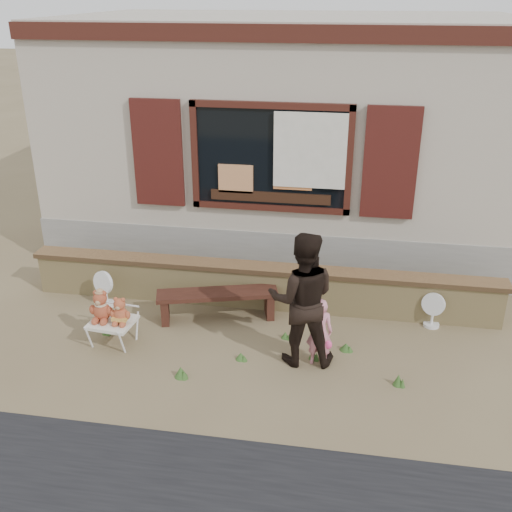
% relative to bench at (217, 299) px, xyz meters
% --- Properties ---
extents(ground, '(80.00, 80.00, 0.00)m').
position_rel_bench_xyz_m(ground, '(0.55, -0.49, -0.32)').
color(ground, brown).
rests_on(ground, ground).
extents(shopfront, '(8.04, 5.13, 4.00)m').
position_rel_bench_xyz_m(shopfront, '(0.55, 4.00, 1.67)').
color(shopfront, '#A29583').
rests_on(shopfront, ground).
extents(brick_wall, '(7.10, 0.36, 0.67)m').
position_rel_bench_xyz_m(brick_wall, '(0.55, 0.51, 0.02)').
color(brick_wall, tan).
rests_on(brick_wall, ground).
extents(bench, '(1.77, 0.83, 0.44)m').
position_rel_bench_xyz_m(bench, '(0.00, 0.00, 0.00)').
color(bench, black).
rests_on(bench, ground).
extents(folding_chair, '(0.62, 0.56, 0.35)m').
position_rel_bench_xyz_m(folding_chair, '(-1.24, -0.89, -0.01)').
color(folding_chair, silver).
rests_on(folding_chair, ground).
extents(teddy_bear_left, '(0.35, 0.31, 0.44)m').
position_rel_bench_xyz_m(teddy_bear_left, '(-1.38, -0.87, 0.25)').
color(teddy_bear_left, brown).
rests_on(teddy_bear_left, folding_chair).
extents(teddy_bear_right, '(0.30, 0.27, 0.38)m').
position_rel_bench_xyz_m(teddy_bear_right, '(-1.10, -0.90, 0.22)').
color(teddy_bear_right, brown).
rests_on(teddy_bear_right, folding_chair).
extents(child, '(0.35, 0.24, 0.94)m').
position_rel_bench_xyz_m(child, '(1.53, -0.89, 0.14)').
color(child, pink).
rests_on(child, ground).
extents(adult, '(0.94, 0.77, 1.78)m').
position_rel_bench_xyz_m(adult, '(1.30, -0.85, 0.57)').
color(adult, black).
rests_on(adult, ground).
extents(fan_left, '(0.37, 0.24, 0.58)m').
position_rel_bench_xyz_m(fan_left, '(-1.76, 0.11, -0.03)').
color(fan_left, white).
rests_on(fan_left, ground).
extents(fan_right, '(0.34, 0.23, 0.53)m').
position_rel_bench_xyz_m(fan_right, '(3.07, 0.31, -0.06)').
color(fan_right, white).
rests_on(fan_right, ground).
extents(grass_tufts, '(4.10, 1.52, 0.15)m').
position_rel_bench_xyz_m(grass_tufts, '(0.73, -0.90, -0.26)').
color(grass_tufts, '#365C25').
rests_on(grass_tufts, ground).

